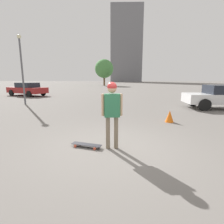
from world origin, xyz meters
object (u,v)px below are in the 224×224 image
at_px(skateboard, 87,145).
at_px(car_parked_near, 221,96).
at_px(car_parked_far, 27,89).
at_px(person, 112,106).
at_px(traffic_cone, 170,116).

distance_m(skateboard, car_parked_near, 9.77).
xyz_separation_m(skateboard, car_parked_far, (14.13, 8.74, 0.66)).
xyz_separation_m(person, car_parked_far, (14.19, 9.44, -0.42)).
distance_m(car_parked_near, traffic_cone, 5.52).
relative_size(car_parked_near, traffic_cone, 8.45).
distance_m(person, car_parked_near, 9.27).
relative_size(skateboard, car_parked_near, 0.20).
relative_size(person, car_parked_far, 0.37).
distance_m(skateboard, traffic_cone, 4.25).
distance_m(car_parked_near, car_parked_far, 17.83).
height_order(person, car_parked_far, person).
bearing_deg(traffic_cone, person, 140.47).
relative_size(person, skateboard, 2.04).
height_order(person, car_parked_near, person).
height_order(skateboard, traffic_cone, traffic_cone).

